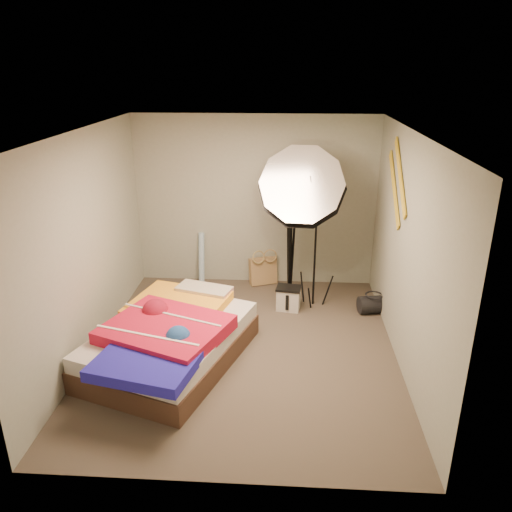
# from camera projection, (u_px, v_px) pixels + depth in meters

# --- Properties ---
(floor) EXTENTS (4.00, 4.00, 0.00)m
(floor) POSITION_uv_depth(u_px,v_px,m) (244.00, 349.00, 5.86)
(floor) COLOR brown
(floor) RESTS_ON ground
(ceiling) EXTENTS (4.00, 4.00, 0.00)m
(ceiling) POSITION_uv_depth(u_px,v_px,m) (242.00, 132.00, 4.96)
(ceiling) COLOR silver
(ceiling) RESTS_ON wall_back
(wall_back) EXTENTS (3.50, 0.00, 3.50)m
(wall_back) POSITION_uv_depth(u_px,v_px,m) (255.00, 202.00, 7.27)
(wall_back) COLOR #989D8F
(wall_back) RESTS_ON floor
(wall_front) EXTENTS (3.50, 0.00, 3.50)m
(wall_front) POSITION_uv_depth(u_px,v_px,m) (219.00, 348.00, 3.55)
(wall_front) COLOR #989D8F
(wall_front) RESTS_ON floor
(wall_left) EXTENTS (0.00, 4.00, 4.00)m
(wall_left) POSITION_uv_depth(u_px,v_px,m) (86.00, 247.00, 5.51)
(wall_left) COLOR #989D8F
(wall_left) RESTS_ON floor
(wall_right) EXTENTS (0.00, 4.00, 4.00)m
(wall_right) POSITION_uv_depth(u_px,v_px,m) (407.00, 254.00, 5.31)
(wall_right) COLOR #989D8F
(wall_right) RESTS_ON floor
(tote_bag) EXTENTS (0.45, 0.32, 0.42)m
(tote_bag) POSITION_uv_depth(u_px,v_px,m) (263.00, 271.00, 7.55)
(tote_bag) COLOR tan
(tote_bag) RESTS_ON floor
(wrapping_roll) EXTENTS (0.09, 0.22, 0.78)m
(wrapping_roll) POSITION_uv_depth(u_px,v_px,m) (202.00, 258.00, 7.54)
(wrapping_roll) COLOR #5798C8
(wrapping_roll) RESTS_ON floor
(camera_case) EXTENTS (0.33, 0.26, 0.30)m
(camera_case) POSITION_uv_depth(u_px,v_px,m) (288.00, 299.00, 6.77)
(camera_case) COLOR beige
(camera_case) RESTS_ON floor
(duffel_bag) EXTENTS (0.43, 0.31, 0.24)m
(duffel_bag) POSITION_uv_depth(u_px,v_px,m) (373.00, 305.00, 6.69)
(duffel_bag) COLOR black
(duffel_bag) RESTS_ON floor
(wall_stripe_upper) EXTENTS (0.02, 0.91, 0.78)m
(wall_stripe_upper) POSITION_uv_depth(u_px,v_px,m) (400.00, 177.00, 5.61)
(wall_stripe_upper) COLOR gold
(wall_stripe_upper) RESTS_ON wall_right
(wall_stripe_lower) EXTENTS (0.02, 0.91, 0.78)m
(wall_stripe_lower) POSITION_uv_depth(u_px,v_px,m) (394.00, 189.00, 5.92)
(wall_stripe_lower) COLOR gold
(wall_stripe_lower) RESTS_ON wall_right
(bed) EXTENTS (1.89, 2.34, 0.56)m
(bed) POSITION_uv_depth(u_px,v_px,m) (170.00, 339.00, 5.54)
(bed) COLOR #4A3024
(bed) RESTS_ON floor
(photo_umbrella) EXTENTS (1.40, 1.08, 2.33)m
(photo_umbrella) POSITION_uv_depth(u_px,v_px,m) (302.00, 188.00, 6.27)
(photo_umbrella) COLOR black
(photo_umbrella) RESTS_ON floor
(camera_tripod) EXTENTS (0.09, 0.09, 1.37)m
(camera_tripod) POSITION_uv_depth(u_px,v_px,m) (291.00, 241.00, 7.07)
(camera_tripod) COLOR black
(camera_tripod) RESTS_ON floor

